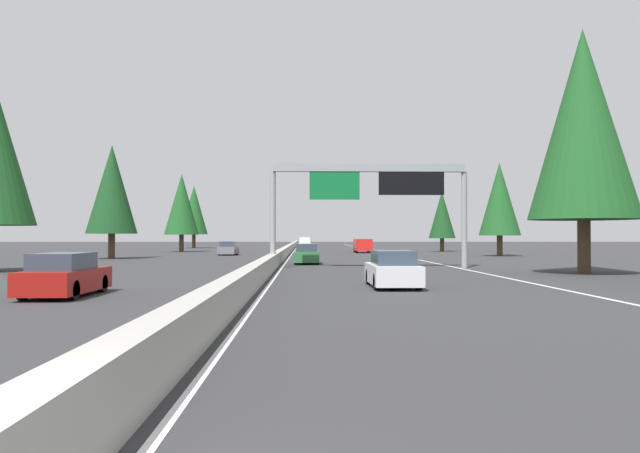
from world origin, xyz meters
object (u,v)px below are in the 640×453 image
minivan_mid_center (363,245)px  sedan_far_left (307,254)px  pickup_near_center (305,243)px  oncoming_near (65,276)px  conifer_left_near (112,189)px  sign_gantry_overhead (372,185)px  oncoming_far (228,249)px  conifer_right_near (583,124)px  conifer_right_far (442,215)px  conifer_left_far (194,210)px  sedan_distant_b (392,270)px  conifer_right_mid (500,199)px  conifer_left_mid (182,204)px

minivan_mid_center → sedan_far_left: bearing=167.0°
pickup_near_center → oncoming_near: 86.50m
sedan_far_left → conifer_left_near: bearing=58.7°
sign_gantry_overhead → oncoming_near: bearing=145.8°
oncoming_far → minivan_mid_center: bearing=121.0°
conifer_right_near → conifer_right_far: bearing=-3.7°
sedan_far_left → conifer_left_far: size_ratio=0.41×
sedan_distant_b → conifer_right_mid: bearing=-23.4°
conifer_left_near → conifer_right_mid: bearing=-80.3°
sedan_distant_b → sedan_far_left: size_ratio=1.00×
sedan_distant_b → conifer_left_near: bearing=33.5°
conifer_right_near → sign_gantry_overhead: bearing=59.4°
sedan_distant_b → oncoming_far: 43.75m
sign_gantry_overhead → oncoming_near: size_ratio=2.88×
oncoming_near → conifer_left_far: conifer_left_far is taller
sedan_far_left → conifer_right_near: conifer_right_near is taller
oncoming_far → conifer_left_far: (40.57, 10.97, 5.87)m
sedan_distant_b → oncoming_far: (42.15, 11.75, 0.00)m
conifer_left_mid → conifer_right_far: bearing=-89.4°
sign_gantry_overhead → conifer_left_mid: size_ratio=1.24×
oncoming_far → conifer_left_mid: bearing=-151.3°
oncoming_near → conifer_left_near: (35.11, 9.34, 5.58)m
sedan_distant_b → conifer_left_near: (31.71, 20.99, 5.58)m
sedan_distant_b → conifer_right_mid: conifer_right_mid is taller
pickup_near_center → conifer_left_far: 20.02m
sign_gantry_overhead → conifer_right_far: conifer_right_far is taller
sedan_far_left → conifer_right_far: (35.95, -18.11, 4.17)m
oncoming_far → sedan_far_left: bearing=21.6°
minivan_mid_center → conifer_left_near: (-19.69, 24.63, 5.32)m
conifer_right_near → conifer_left_far: size_ratio=1.24×
conifer_right_mid → conifer_left_mid: bearing=62.9°
minivan_mid_center → conifer_right_mid: 19.09m
sign_gantry_overhead → conifer_right_far: size_ratio=1.58×
oncoming_far → conifer_right_far: conifer_right_far is taller
conifer_left_far → minivan_mid_center: bearing=-139.9°
minivan_mid_center → oncoming_near: (-54.80, 15.29, -0.27)m
sign_gantry_overhead → oncoming_near: sign_gantry_overhead is taller
oncoming_far → conifer_left_far: size_ratio=0.41×
conifer_right_far → conifer_left_near: bearing=125.2°
conifer_left_near → conifer_left_far: (51.01, 1.72, 0.29)m
conifer_right_far → conifer_left_near: size_ratio=0.78×
sedan_far_left → conifer_right_mid: (17.12, -19.83, 5.14)m
oncoming_far → conifer_right_mid: size_ratio=0.46×
conifer_left_near → conifer_left_mid: conifer_left_near is taller
oncoming_near → pickup_near_center: bearing=174.6°
sedan_distant_b → oncoming_far: same height
sedan_distant_b → conifer_left_far: conifer_left_far is taller
sedan_distant_b → conifer_right_mid: (38.12, -16.46, 5.14)m
conifer_right_mid → conifer_left_far: 59.36m
minivan_mid_center → pickup_near_center: size_ratio=0.89×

